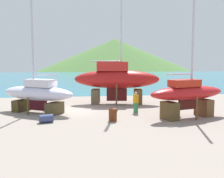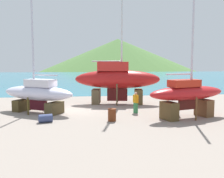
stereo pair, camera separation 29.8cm
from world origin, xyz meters
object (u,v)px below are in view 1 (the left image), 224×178
(barrel_rust_mid, at_px, (46,119))
(barrel_tipped_center, at_px, (113,115))
(sailboat_small_center, at_px, (116,79))
(sailboat_large_starboard, at_px, (187,94))
(worker, at_px, (136,102))
(sailboat_far_slipway, at_px, (38,93))

(barrel_rust_mid, bearing_deg, barrel_tipped_center, -1.21)
(sailboat_small_center, bearing_deg, sailboat_large_starboard, -49.97)
(sailboat_large_starboard, xyz_separation_m, barrel_rust_mid, (-9.78, -0.31, -1.41))
(sailboat_small_center, xyz_separation_m, barrel_tipped_center, (-1.29, -7.24, -1.90))
(worker, bearing_deg, barrel_tipped_center, 29.08)
(sailboat_far_slipway, xyz_separation_m, sailboat_small_center, (6.72, 3.61, 0.79))
(sailboat_small_center, bearing_deg, barrel_tipped_center, -91.02)
(sailboat_large_starboard, relative_size, barrel_tipped_center, 10.73)
(barrel_rust_mid, bearing_deg, worker, 20.47)
(sailboat_large_starboard, distance_m, barrel_tipped_center, 5.55)
(barrel_tipped_center, bearing_deg, sailboat_large_starboard, 4.28)
(worker, distance_m, barrel_rust_mid, 6.99)
(worker, distance_m, barrel_tipped_center, 3.34)
(sailboat_large_starboard, bearing_deg, barrel_rust_mid, 164.07)
(sailboat_small_center, xyz_separation_m, worker, (0.84, -4.71, -1.48))
(sailboat_large_starboard, xyz_separation_m, sailboat_far_slipway, (-10.82, 3.23, -0.14))
(sailboat_large_starboard, height_order, sailboat_small_center, sailboat_small_center)
(sailboat_small_center, height_order, barrel_tipped_center, sailboat_small_center)
(sailboat_large_starboard, bearing_deg, sailboat_small_center, 103.19)
(sailboat_small_center, distance_m, worker, 5.01)
(sailboat_small_center, bearing_deg, sailboat_far_slipway, -142.70)
(barrel_rust_mid, bearing_deg, sailboat_large_starboard, 1.82)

